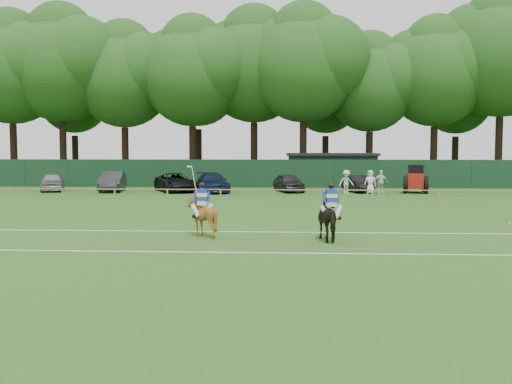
# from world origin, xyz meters

# --- Properties ---
(ground) EXTENTS (160.00, 160.00, 0.00)m
(ground) POSITION_xyz_m (0.00, 0.00, 0.00)
(ground) COLOR #1E4C14
(ground) RESTS_ON ground
(horse_dark) EXTENTS (1.36, 2.14, 1.67)m
(horse_dark) POSITION_xyz_m (3.74, -3.15, 0.83)
(horse_dark) COLOR black
(horse_dark) RESTS_ON ground
(horse_chestnut) EXTENTS (1.40, 1.55, 1.61)m
(horse_chestnut) POSITION_xyz_m (-1.36, -2.42, 0.80)
(horse_chestnut) COLOR brown
(horse_chestnut) RESTS_ON ground
(sedan_silver) EXTENTS (3.13, 4.77, 1.51)m
(sedan_silver) POSITION_xyz_m (-17.25, 21.70, 0.76)
(sedan_silver) COLOR #999A9D
(sedan_silver) RESTS_ON ground
(sedan_grey) EXTENTS (2.46, 5.12, 1.62)m
(sedan_grey) POSITION_xyz_m (-12.28, 21.72, 0.81)
(sedan_grey) COLOR #2E2E30
(sedan_grey) RESTS_ON ground
(suv_black) EXTENTS (4.49, 5.94, 1.50)m
(suv_black) POSITION_xyz_m (-7.14, 21.68, 0.75)
(suv_black) COLOR black
(suv_black) RESTS_ON ground
(sedan_navy) EXTENTS (3.58, 5.69, 1.54)m
(sedan_navy) POSITION_xyz_m (-4.02, 21.20, 0.77)
(sedan_navy) COLOR #121A39
(sedan_navy) RESTS_ON ground
(hatch_grey) EXTENTS (2.91, 4.66, 1.48)m
(hatch_grey) POSITION_xyz_m (2.03, 22.01, 0.74)
(hatch_grey) COLOR #2C2C2E
(hatch_grey) RESTS_ON ground
(estate_black) EXTENTS (2.37, 4.28, 1.34)m
(estate_black) POSITION_xyz_m (7.55, 22.09, 0.67)
(estate_black) COLOR black
(estate_black) RESTS_ON ground
(spectator_left) EXTENTS (1.33, 0.99, 1.83)m
(spectator_left) POSITION_xyz_m (6.49, 20.25, 0.91)
(spectator_left) COLOR beige
(spectator_left) RESTS_ON ground
(spectator_mid) EXTENTS (1.11, 0.51, 1.85)m
(spectator_mid) POSITION_xyz_m (9.06, 19.96, 0.93)
(spectator_mid) COLOR silver
(spectator_mid) RESTS_ON ground
(spectator_right) EXTENTS (1.04, 0.85, 1.83)m
(spectator_right) POSITION_xyz_m (8.31, 20.19, 0.92)
(spectator_right) COLOR white
(spectator_right) RESTS_ON ground
(rider_dark) EXTENTS (0.93, 0.49, 1.41)m
(rider_dark) POSITION_xyz_m (3.74, -3.17, 1.58)
(rider_dark) COLOR silver
(rider_dark) RESTS_ON ground
(rider_chestnut) EXTENTS (0.94, 0.56, 2.05)m
(rider_chestnut) POSITION_xyz_m (-1.36, -2.43, 1.54)
(rider_chestnut) COLOR silver
(rider_chestnut) RESTS_ON ground
(polo_ball) EXTENTS (0.09, 0.09, 0.09)m
(polo_ball) POSITION_xyz_m (12.37, 2.15, 0.04)
(polo_ball) COLOR silver
(polo_ball) RESTS_ON ground
(pitch_lines) EXTENTS (60.00, 5.10, 0.01)m
(pitch_lines) POSITION_xyz_m (0.00, -3.50, 0.01)
(pitch_lines) COLOR silver
(pitch_lines) RESTS_ON ground
(pitch_rail) EXTENTS (62.10, 0.10, 0.50)m
(pitch_rail) POSITION_xyz_m (0.00, 18.00, 0.45)
(pitch_rail) COLOR #997F5B
(pitch_rail) RESTS_ON ground
(perimeter_fence) EXTENTS (92.08, 0.08, 2.50)m
(perimeter_fence) POSITION_xyz_m (0.00, 27.00, 1.25)
(perimeter_fence) COLOR #14351E
(perimeter_fence) RESTS_ON ground
(utility_shed) EXTENTS (8.40, 4.40, 3.04)m
(utility_shed) POSITION_xyz_m (6.00, 30.00, 1.54)
(utility_shed) COLOR #14331E
(utility_shed) RESTS_ON ground
(tree_row) EXTENTS (96.00, 12.00, 21.00)m
(tree_row) POSITION_xyz_m (2.00, 35.00, 0.00)
(tree_row) COLOR #26561C
(tree_row) RESTS_ON ground
(tractor) EXTENTS (2.17, 2.89, 2.22)m
(tractor) POSITION_xyz_m (11.98, 21.36, 1.05)
(tractor) COLOR #9C190E
(tractor) RESTS_ON ground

